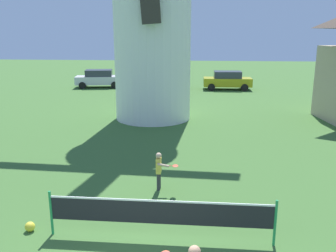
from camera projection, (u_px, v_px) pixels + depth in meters
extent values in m
cylinder|color=white|center=(152.00, 24.00, 19.03)|extent=(4.12, 4.12, 10.31)
cylinder|color=#238E4C|center=(51.00, 213.00, 8.39)|extent=(0.06, 0.06, 1.10)
cylinder|color=#238E4C|center=(275.00, 223.00, 7.94)|extent=(0.06, 0.06, 1.10)
cube|color=black|center=(160.00, 213.00, 8.14)|extent=(5.10, 0.01, 0.55)
cube|color=white|center=(160.00, 201.00, 8.06)|extent=(5.10, 0.02, 0.04)
sphere|color=tan|center=(195.00, 252.00, 5.71)|extent=(0.20, 0.20, 0.20)
cylinder|color=#333338|center=(159.00, 180.00, 11.01)|extent=(0.11, 0.11, 0.53)
cylinder|color=#333338|center=(158.00, 182.00, 10.87)|extent=(0.11, 0.11, 0.53)
cube|color=#E5CC4C|center=(159.00, 166.00, 10.81)|extent=(0.15, 0.26, 0.47)
sphere|color=#DBB28E|center=(159.00, 156.00, 10.74)|extent=(0.18, 0.18, 0.18)
cylinder|color=#DBB28E|center=(159.00, 164.00, 10.98)|extent=(0.08, 0.08, 0.35)
cylinder|color=#DBB28E|center=(163.00, 165.00, 10.64)|extent=(0.36, 0.09, 0.14)
cylinder|color=#D84C33|center=(168.00, 165.00, 10.62)|extent=(0.22, 0.03, 0.04)
ellipsoid|color=#D84C33|center=(175.00, 166.00, 10.59)|extent=(0.19, 0.25, 0.03)
sphere|color=yellow|center=(30.00, 227.00, 8.62)|extent=(0.24, 0.24, 0.24)
cube|color=silver|center=(99.00, 80.00, 31.87)|extent=(4.31, 2.39, 0.70)
cube|color=#2D333D|center=(99.00, 73.00, 31.71)|extent=(2.51, 1.87, 0.56)
cylinder|color=black|center=(116.00, 83.00, 32.89)|extent=(0.62, 0.28, 0.60)
cylinder|color=black|center=(114.00, 85.00, 31.25)|extent=(0.62, 0.28, 0.60)
cylinder|color=black|center=(85.00, 83.00, 32.66)|extent=(0.62, 0.28, 0.60)
cylinder|color=black|center=(82.00, 85.00, 31.02)|extent=(0.62, 0.28, 0.60)
cube|color=#1E232D|center=(162.00, 81.00, 31.26)|extent=(4.00, 1.92, 0.70)
cube|color=#2D333D|center=(162.00, 74.00, 31.11)|extent=(2.27, 1.62, 0.56)
cylinder|color=black|center=(177.00, 84.00, 32.13)|extent=(0.61, 0.21, 0.60)
cylinder|color=black|center=(177.00, 86.00, 30.48)|extent=(0.61, 0.21, 0.60)
cylinder|color=black|center=(147.00, 84.00, 32.22)|extent=(0.61, 0.21, 0.60)
cylinder|color=black|center=(146.00, 86.00, 30.57)|extent=(0.61, 0.21, 0.60)
cube|color=#999919|center=(227.00, 82.00, 30.62)|extent=(4.07, 1.77, 0.70)
cube|color=#2D333D|center=(228.00, 75.00, 30.46)|extent=(2.29, 1.54, 0.56)
cylinder|color=black|center=(242.00, 85.00, 31.43)|extent=(0.60, 0.19, 0.60)
cylinder|color=black|center=(245.00, 88.00, 29.79)|extent=(0.60, 0.19, 0.60)
cylinder|color=black|center=(211.00, 85.00, 31.62)|extent=(0.60, 0.19, 0.60)
cylinder|color=black|center=(212.00, 87.00, 29.98)|extent=(0.60, 0.19, 0.60)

